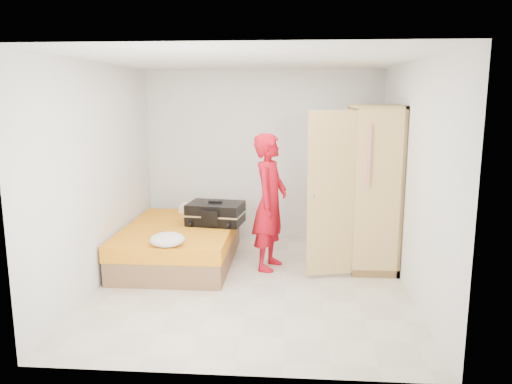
# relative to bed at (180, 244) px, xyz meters

# --- Properties ---
(room) EXTENTS (4.00, 4.02, 2.60)m
(room) POSITION_rel_bed_xyz_m (1.05, -0.73, 1.05)
(room) COLOR beige
(room) RESTS_ON ground
(bed) EXTENTS (1.42, 2.02, 0.50)m
(bed) POSITION_rel_bed_xyz_m (0.00, 0.00, 0.00)
(bed) COLOR brown
(bed) RESTS_ON ground
(wardrobe) EXTENTS (1.16, 1.32, 2.10)m
(wardrobe) POSITION_rel_bed_xyz_m (2.50, 0.11, 0.75)
(wardrobe) COLOR #E0AF6D
(wardrobe) RESTS_ON ground
(person) EXTENTS (0.57, 0.73, 1.75)m
(person) POSITION_rel_bed_xyz_m (1.22, -0.14, 0.63)
(person) COLOR #B90B18
(person) RESTS_ON ground
(suitcase) EXTENTS (0.81, 0.64, 0.32)m
(suitcase) POSITION_rel_bed_xyz_m (0.47, 0.16, 0.39)
(suitcase) COLOR black
(suitcase) RESTS_ON bed
(round_cushion) EXTENTS (0.40, 0.40, 0.15)m
(round_cushion) POSITION_rel_bed_xyz_m (0.07, -0.90, 0.33)
(round_cushion) COLOR white
(round_cushion) RESTS_ON bed
(pillow) EXTENTS (0.60, 0.33, 0.11)m
(pillow) POSITION_rel_bed_xyz_m (0.12, 0.85, 0.30)
(pillow) COLOR white
(pillow) RESTS_ON bed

